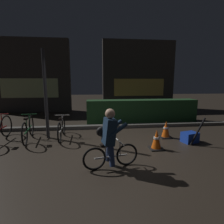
{
  "coord_description": "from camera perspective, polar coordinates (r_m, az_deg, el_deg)",
  "views": [
    {
      "loc": [
        -0.37,
        -4.42,
        1.77
      ],
      "look_at": [
        0.2,
        0.6,
        0.9
      ],
      "focal_mm": 28.4,
      "sensor_mm": 36.0,
      "label": 1
    }
  ],
  "objects": [
    {
      "name": "hedge_row",
      "position": [
        7.93,
        9.5,
        0.37
      ],
      "size": [
        4.8,
        0.7,
        0.99
      ],
      "primitive_type": "cube",
      "color": "#214723",
      "rests_on": "ground"
    },
    {
      "name": "traffic_cone_near",
      "position": [
        4.88,
        14.13,
        -8.65
      ],
      "size": [
        0.36,
        0.36,
        0.53
      ],
      "color": "black",
      "rests_on": "ground"
    },
    {
      "name": "cyclist",
      "position": [
        3.64,
        -0.83,
        -8.5
      ],
      "size": [
        1.17,
        0.5,
        1.25
      ],
      "rotation": [
        0.0,
        0.0,
        0.2
      ],
      "color": "black",
      "rests_on": "ground"
    },
    {
      "name": "ground_plane",
      "position": [
        4.78,
        -1.61,
        -11.98
      ],
      "size": [
        40.0,
        40.0,
        0.0
      ],
      "primitive_type": "plane",
      "color": "#2D261E"
    },
    {
      "name": "closed_umbrella",
      "position": [
        5.52,
        25.89,
        -5.69
      ],
      "size": [
        0.41,
        0.05,
        0.79
      ],
      "primitive_type": "cylinder",
      "rotation": [
        0.0,
        0.45,
        0.0
      ],
      "color": "black",
      "rests_on": "ground"
    },
    {
      "name": "traffic_cone_far",
      "position": [
        5.93,
        16.95,
        -5.39
      ],
      "size": [
        0.36,
        0.36,
        0.55
      ],
      "color": "black",
      "rests_on": "ground"
    },
    {
      "name": "street_post",
      "position": [
        5.81,
        -20.59,
        5.18
      ],
      "size": [
        0.1,
        0.1,
        2.74
      ],
      "primitive_type": "cylinder",
      "color": "#2D2D33",
      "rests_on": "ground"
    },
    {
      "name": "sidewalk_curb",
      "position": [
        6.85,
        -3.18,
        -4.7
      ],
      "size": [
        12.0,
        0.24,
        0.12
      ],
      "primitive_type": "cube",
      "color": "#56544F",
      "rests_on": "ground"
    },
    {
      "name": "storefront_right",
      "position": [
        12.02,
        8.49,
        11.62
      ],
      "size": [
        4.7,
        0.54,
        4.38
      ],
      "color": "#383330",
      "rests_on": "ground"
    },
    {
      "name": "parked_bike_left_mid",
      "position": [
        5.97,
        -25.36,
        -4.97
      ],
      "size": [
        0.46,
        1.66,
        0.77
      ],
      "rotation": [
        0.0,
        0.0,
        1.71
      ],
      "color": "black",
      "rests_on": "ground"
    },
    {
      "name": "blue_crate",
      "position": [
        5.75,
        23.76,
        -7.46
      ],
      "size": [
        0.51,
        0.43,
        0.3
      ],
      "primitive_type": "cube",
      "rotation": [
        0.0,
        0.0,
        0.27
      ],
      "color": "#193DB7",
      "rests_on": "ground"
    },
    {
      "name": "storefront_left",
      "position": [
        11.48,
        -24.77,
        10.47
      ],
      "size": [
        4.51,
        0.54,
        4.19
      ],
      "color": "#383330",
      "rests_on": "ground"
    },
    {
      "name": "parked_bike_center_left",
      "position": [
        5.81,
        -15.94,
        -5.04
      ],
      "size": [
        0.46,
        1.53,
        0.71
      ],
      "rotation": [
        0.0,
        0.0,
        1.6
      ],
      "color": "black",
      "rests_on": "ground"
    }
  ]
}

